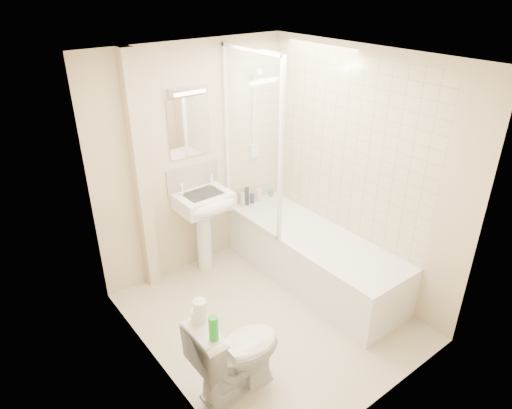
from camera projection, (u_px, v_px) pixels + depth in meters
floor at (269, 317)px, 4.37m from camera, size 2.50×2.50×0.00m
wall_back at (194, 162)px, 4.70m from camera, size 2.20×0.02×2.40m
wall_left at (151, 249)px, 3.23m from camera, size 0.02×2.50×2.40m
wall_right at (358, 174)px, 4.43m from camera, size 0.02×2.50×2.40m
ceiling at (274, 58)px, 3.28m from camera, size 2.20×2.50×0.02m
tile_back at (252, 128)px, 5.00m from camera, size 0.70×0.01×1.75m
tile_right at (344, 147)px, 4.46m from camera, size 0.01×2.10×1.75m
pipe_boxing at (141, 179)px, 4.32m from camera, size 0.12×0.12×2.40m
splashback at (193, 178)px, 4.76m from camera, size 0.60×0.02×0.30m
mirror at (189, 127)px, 4.50m from camera, size 0.46×0.01×0.60m
strip_light at (188, 90)px, 4.32m from camera, size 0.42×0.07×0.07m
bathtub at (313, 256)px, 4.79m from camera, size 0.70×2.10×0.55m
shower_screen at (251, 143)px, 4.49m from camera, size 0.04×0.92×1.80m
shower_fixture at (255, 118)px, 4.91m from camera, size 0.10×0.16×0.99m
pedestal_sink at (206, 211)px, 4.73m from camera, size 0.55×0.50×1.05m
bottle_white_a at (242, 200)px, 5.20m from camera, size 0.05×0.05×0.17m
bottle_black_b at (247, 196)px, 5.22m from camera, size 0.05×0.05×0.21m
bottle_blue at (252, 198)px, 5.29m from camera, size 0.05×0.05×0.11m
bottle_cream at (259, 195)px, 5.33m from camera, size 0.06×0.06×0.15m
bottle_green at (271, 193)px, 5.44m from camera, size 0.06×0.06×0.10m
toilet at (237, 352)px, 3.47m from camera, size 0.41×0.72×0.74m
toilet_roll_lower at (199, 316)px, 3.23m from camera, size 0.11×0.11×0.09m
toilet_roll_upper at (200, 307)px, 3.18m from camera, size 0.10×0.10×0.10m
green_bottle at (214, 328)px, 3.05m from camera, size 0.07×0.07×0.19m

